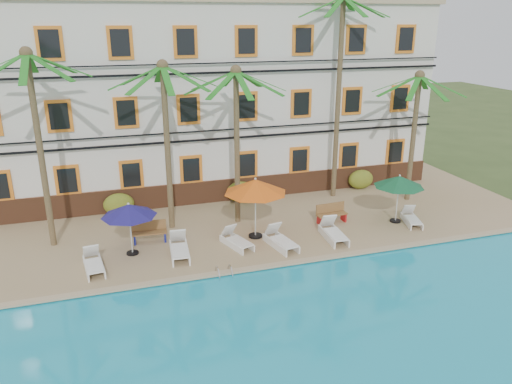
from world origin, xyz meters
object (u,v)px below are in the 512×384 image
object	(u,v)px
lounger_c	(236,240)
lounger_e	(333,232)
palm_c	(237,123)
lounger_b	(179,248)
umbrella_red	(255,187)
bench_right	(331,213)
palm_e	(415,117)
lounger_f	(411,218)
pool_ladder	(224,275)
palm_b	(166,122)
lounger_a	(93,263)
umbrella_green	(399,182)
palm_a	(36,123)
umbrella_blue	(129,211)
lounger_d	(280,240)
palm_d	(340,74)
bench_left	(149,231)

from	to	relation	value
lounger_c	lounger_e	world-z (taller)	lounger_e
palm_c	lounger_b	bearing A→B (deg)	-139.29
umbrella_red	bench_right	distance (m)	4.42
palm_e	lounger_f	world-z (taller)	palm_e
palm_e	pool_ladder	world-z (taller)	palm_e
palm_b	umbrella_red	size ratio (longest dim) A/B	2.75
lounger_a	lounger_e	xyz separation A→B (m)	(10.13, -0.15, 0.03)
umbrella_red	lounger_e	xyz separation A→B (m)	(3.21, -1.24, -2.06)
palm_c	pool_ladder	xyz separation A→B (m)	(-1.94, -4.99, -4.79)
lounger_f	bench_right	bearing A→B (deg)	160.07
umbrella_green	lounger_f	bearing A→B (deg)	-36.15
lounger_b	pool_ladder	distance (m)	2.57
umbrella_red	pool_ladder	distance (m)	4.40
palm_a	bench_right	bearing A→B (deg)	-6.02
umbrella_blue	lounger_b	world-z (taller)	umbrella_blue
lounger_a	lounger_b	world-z (taller)	lounger_b
palm_a	lounger_e	distance (m)	13.16
lounger_d	bench_right	size ratio (longest dim) A/B	1.35
palm_e	lounger_c	size ratio (longest dim) A/B	3.58
palm_c	lounger_f	world-z (taller)	palm_c
lounger_a	palm_b	bearing A→B (deg)	43.21
palm_e	umbrella_green	world-z (taller)	palm_e
umbrella_green	lounger_c	world-z (taller)	umbrella_green
lounger_b	lounger_d	bearing A→B (deg)	-6.19
palm_d	pool_ladder	xyz separation A→B (m)	(-7.95, -6.97, -6.57)
palm_c	umbrella_red	distance (m)	3.15
lounger_c	lounger_e	distance (m)	4.32
palm_d	lounger_c	xyz separation A→B (m)	(-6.83, -4.66, -6.29)
palm_a	umbrella_green	xyz separation A→B (m)	(15.52, -2.19, -3.29)
palm_a	palm_e	bearing A→B (deg)	1.23
lounger_d	bench_left	size ratio (longest dim) A/B	1.34
palm_e	lounger_d	world-z (taller)	palm_e
palm_d	palm_a	bearing A→B (deg)	-171.53
lounger_c	lounger_d	xyz separation A→B (m)	(1.79, -0.60, 0.03)
lounger_e	bench_right	bearing A→B (deg)	67.17
palm_b	umbrella_green	xyz separation A→B (m)	(10.35, -2.57, -2.94)
lounger_d	bench_left	bearing A→B (deg)	157.07
lounger_c	bench_left	world-z (taller)	bench_left
palm_d	palm_e	xyz separation A→B (m)	(3.55, -1.75, -2.08)
lounger_c	pool_ladder	world-z (taller)	lounger_c
palm_a	palm_e	xyz separation A→B (m)	(17.86, 0.38, -0.83)
palm_e	umbrella_blue	distance (m)	15.08
lounger_f	bench_left	bearing A→B (deg)	171.92
palm_d	palm_e	distance (m)	4.47
umbrella_green	lounger_d	xyz separation A→B (m)	(-6.24, -0.94, -1.72)
lounger_d	bench_right	world-z (taller)	lounger_d
umbrella_blue	pool_ladder	size ratio (longest dim) A/B	3.04
umbrella_green	bench_right	bearing A→B (deg)	163.77
palm_d	lounger_c	distance (m)	10.39
bench_left	bench_right	xyz separation A→B (m)	(8.51, -0.42, 0.00)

